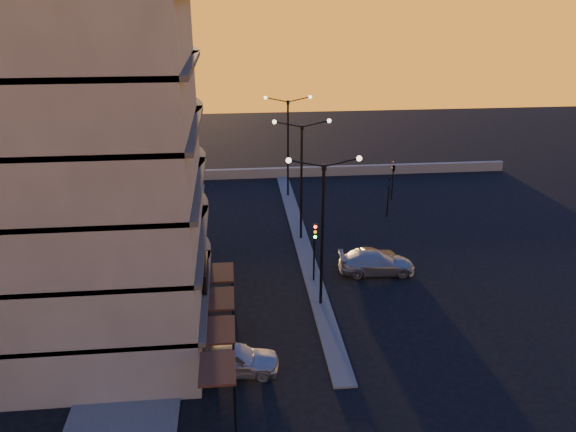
# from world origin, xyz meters

# --- Properties ---
(ground) EXTENTS (120.00, 120.00, 0.00)m
(ground) POSITION_xyz_m (0.00, 0.00, 0.00)
(ground) COLOR black
(ground) RESTS_ON ground
(sidewalk_west) EXTENTS (5.00, 40.00, 0.12)m
(sidewalk_west) POSITION_xyz_m (-10.50, 4.00, 0.06)
(sidewalk_west) COLOR #535451
(sidewalk_west) RESTS_ON ground
(median) EXTENTS (1.20, 36.00, 0.12)m
(median) POSITION_xyz_m (0.00, 10.00, 0.06)
(median) COLOR #535451
(median) RESTS_ON ground
(parapet) EXTENTS (44.00, 0.50, 1.00)m
(parapet) POSITION_xyz_m (2.00, 26.00, 0.50)
(parapet) COLOR slate
(parapet) RESTS_ON ground
(building) EXTENTS (14.35, 17.08, 25.00)m
(building) POSITION_xyz_m (-14.00, 0.03, 11.91)
(building) COLOR slate
(building) RESTS_ON ground
(streetlamp_near) EXTENTS (4.32, 0.32, 9.51)m
(streetlamp_near) POSITION_xyz_m (0.00, 0.00, 5.59)
(streetlamp_near) COLOR black
(streetlamp_near) RESTS_ON ground
(streetlamp_mid) EXTENTS (4.32, 0.32, 9.51)m
(streetlamp_mid) POSITION_xyz_m (0.00, 10.00, 5.59)
(streetlamp_mid) COLOR black
(streetlamp_mid) RESTS_ON ground
(streetlamp_far) EXTENTS (4.32, 0.32, 9.51)m
(streetlamp_far) POSITION_xyz_m (0.00, 20.00, 5.59)
(streetlamp_far) COLOR black
(streetlamp_far) RESTS_ON ground
(traffic_light_main) EXTENTS (0.28, 0.44, 4.25)m
(traffic_light_main) POSITION_xyz_m (0.00, 2.87, 2.89)
(traffic_light_main) COLOR black
(traffic_light_main) RESTS_ON ground
(signal_east_a) EXTENTS (0.13, 0.16, 3.60)m
(signal_east_a) POSITION_xyz_m (8.00, 14.00, 1.93)
(signal_east_a) COLOR black
(signal_east_a) RESTS_ON ground
(signal_east_b) EXTENTS (0.42, 1.99, 3.60)m
(signal_east_b) POSITION_xyz_m (9.50, 18.00, 3.10)
(signal_east_b) COLOR black
(signal_east_b) RESTS_ON ground
(car_hatchback) EXTENTS (4.75, 2.26, 1.57)m
(car_hatchback) POSITION_xyz_m (-5.43, -6.12, 0.78)
(car_hatchback) COLOR #B1B2B9
(car_hatchback) RESTS_ON ground
(car_sedan) EXTENTS (4.30, 2.30, 1.35)m
(car_sedan) POSITION_xyz_m (4.32, 4.57, 0.67)
(car_sedan) COLOR black
(car_sedan) RESTS_ON ground
(car_wagon) EXTENTS (5.30, 2.40, 1.51)m
(car_wagon) POSITION_xyz_m (4.50, 3.85, 0.75)
(car_wagon) COLOR #999DA0
(car_wagon) RESTS_ON ground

